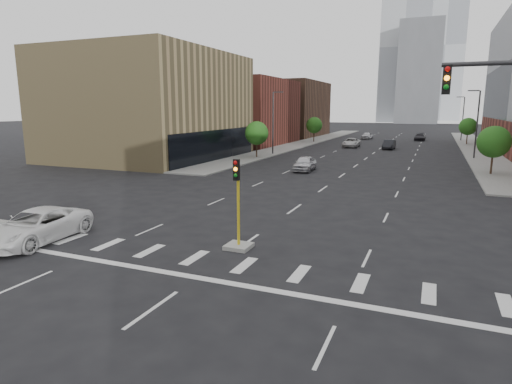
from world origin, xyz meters
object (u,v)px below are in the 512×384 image
Objects in this scene: car_deep_right at (420,137)px; car_mid_right at (389,144)px; car_distant at (367,136)px; parked_minivan at (36,226)px; car_far_left at (351,143)px; median_traffic_signal at (238,229)px; car_near_left at (305,163)px.

car_mid_right is at bearing -98.88° from car_deep_right.
parked_minivan reaches higher than car_distant.
parked_minivan is (-5.00, -60.71, 0.03)m from car_far_left.
median_traffic_signal is at bearing -80.94° from car_distant.
car_far_left is at bearing 80.76° from parked_minivan.
car_mid_right is at bearing 74.48° from parked_minivan.
car_near_left is (-4.45, 26.77, -0.16)m from median_traffic_signal.
parked_minivan is at bearing -103.08° from car_near_left.
car_mid_right reaches higher than car_far_left.
parked_minivan reaches higher than car_near_left.
car_far_left is at bearing 88.50° from car_near_left.
car_near_left is 0.98× the size of car_mid_right.
car_near_left is at bearing -99.90° from car_mid_right.
car_deep_right is 83.17m from parked_minivan.
median_traffic_signal is at bearing -90.02° from car_mid_right.
car_deep_right is at bearing 76.58° from car_near_left.
car_far_left is at bearing -115.34° from car_deep_right.
car_mid_right is at bearing -16.05° from car_far_left.
car_near_left is 0.92× the size of car_deep_right.
car_deep_right is at bearing 74.69° from parked_minivan.
car_mid_right is at bearing -67.99° from car_distant.
car_mid_right reaches higher than car_distant.
median_traffic_signal is 0.91× the size of car_mid_right.
parked_minivan is at bearing -88.06° from car_distant.
median_traffic_signal is 0.97× the size of car_distant.
parked_minivan is at bearing -99.47° from car_mid_right.
car_distant is at bearing 108.36° from car_mid_right.
car_distant is (-5.39, 79.04, -0.20)m from median_traffic_signal.
car_distant is 0.77× the size of parked_minivan.
car_far_left reaches higher than car_deep_right.
car_distant is at bearing 87.62° from car_far_left.
car_deep_right is 10.95m from car_distant.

